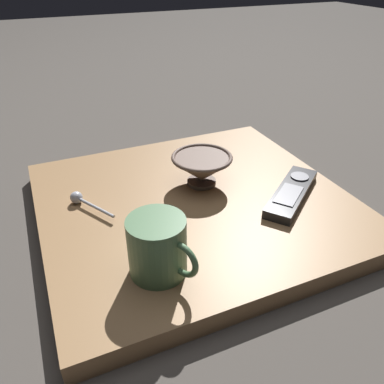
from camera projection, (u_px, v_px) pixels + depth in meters
The scene contains 6 objects.
ground_plane at pixel (194, 213), 0.78m from camera, with size 6.00×6.00×0.00m, color #47423D.
table at pixel (194, 206), 0.77m from camera, with size 0.59×0.55×0.04m.
cereal_bowl at pixel (202, 168), 0.79m from camera, with size 0.13×0.13×0.07m.
coffee_mug at pixel (158, 247), 0.56m from camera, with size 0.09×0.11×0.09m.
teaspoon at pixel (80, 199), 0.74m from camera, with size 0.07×0.11×0.02m.
tv_remote_near at pixel (292, 193), 0.76m from camera, with size 0.19×0.16×0.02m.
Camera 1 is at (-0.26, -0.59, 0.45)m, focal length 36.04 mm.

